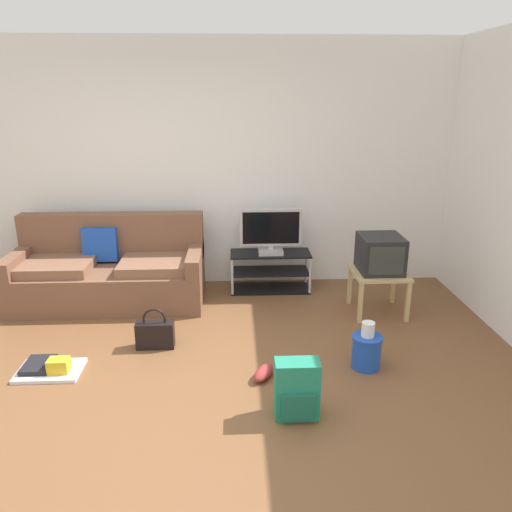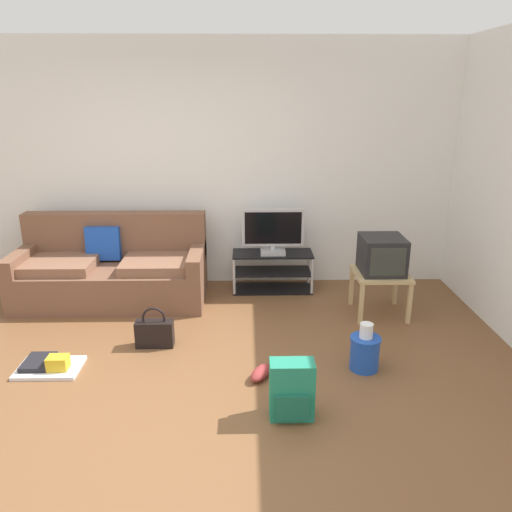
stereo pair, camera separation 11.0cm
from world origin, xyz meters
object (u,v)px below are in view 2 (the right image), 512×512
backpack (292,390)px  flat_tv (273,232)px  tv_stand (272,271)px  side_table (380,279)px  sneakers_pair (274,373)px  couch (112,270)px  floor_tray (49,365)px  handbag (155,332)px  cleaning_bucket (365,350)px  crt_tv (382,255)px

backpack → flat_tv: bearing=75.1°
tv_stand → side_table: bearing=-32.6°
backpack → sneakers_pair: (-0.09, 0.49, -0.16)m
couch → floor_tray: couch is taller
tv_stand → handbag: size_ratio=2.41×
couch → floor_tray: 1.49m
cleaning_bucket → sneakers_pair: size_ratio=0.97×
couch → flat_tv: 1.77m
crt_tv → sneakers_pair: bearing=-133.0°
flat_tv → side_table: bearing=-31.7°
floor_tray → flat_tv: bearing=41.5°
side_table → floor_tray: bearing=-160.6°
side_table → handbag: side_table is taller
cleaning_bucket → handbag: bearing=166.6°
couch → sneakers_pair: (1.64, -1.61, -0.28)m
couch → flat_tv: bearing=7.2°
side_table → tv_stand: bearing=147.4°
backpack → floor_tray: 2.02m
crt_tv → cleaning_bucket: 1.23m
floor_tray → handbag: bearing=26.1°
tv_stand → side_table: (1.04, -0.66, 0.15)m
tv_stand → floor_tray: bearing=-138.2°
tv_stand → backpack: size_ratio=2.11×
sneakers_pair → flat_tv: bearing=87.4°
couch → handbag: bearing=-59.9°
crt_tv → cleaning_bucket: bearing=-109.6°
cleaning_bucket → flat_tv: bearing=111.0°
couch → tv_stand: couch is taller
handbag → side_table: bearing=16.8°
side_table → sneakers_pair: bearing=-133.3°
cleaning_bucket → backpack: bearing=-136.2°
sneakers_pair → side_table: bearing=46.7°
tv_stand → cleaning_bucket: size_ratio=2.22×
couch → side_table: size_ratio=3.73×
flat_tv → cleaning_bucket: bearing=-69.0°
crt_tv → backpack: bearing=-121.2°
tv_stand → floor_tray: 2.54m
backpack → floor_tray: (-1.90, 0.65, -0.17)m
backpack → floor_tray: size_ratio=0.85×
flat_tv → backpack: bearing=-89.7°
backpack → sneakers_pair: backpack is taller
backpack → crt_tv: bearing=43.6°
side_table → cleaning_bucket: side_table is taller
flat_tv → handbag: (-1.10, -1.28, -0.55)m
side_table → crt_tv: (0.00, 0.02, 0.25)m
couch → handbag: couch is taller
tv_stand → side_table: side_table is taller
tv_stand → flat_tv: flat_tv is taller
flat_tv → couch: bearing=-172.8°
flat_tv → handbag: flat_tv is taller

